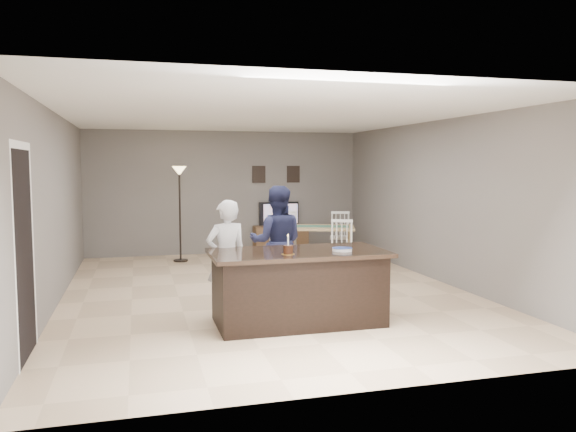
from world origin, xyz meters
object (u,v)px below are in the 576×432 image
object	(u,v)px
birthday_cake	(288,250)
floor_lamp	(180,188)
television	(280,214)
dining_table	(312,233)
tv_console	(281,239)
man	(277,242)
woman	(227,258)
kitchen_island	(298,287)
plate_stack	(342,249)

from	to	relation	value
birthday_cake	floor_lamp	bearing A→B (deg)	99.58
television	dining_table	xyz separation A→B (m)	(0.20, -1.78, -0.23)
tv_console	floor_lamp	bearing A→B (deg)	-164.68
man	dining_table	xyz separation A→B (m)	(1.34, 2.51, -0.20)
tv_console	floor_lamp	world-z (taller)	floor_lamp
television	woman	distance (m)	5.47
television	floor_lamp	world-z (taller)	floor_lamp
kitchen_island	tv_console	size ratio (longest dim) A/B	1.79
man	tv_console	bearing A→B (deg)	-89.31
television	man	distance (m)	4.44
tv_console	television	size ratio (longest dim) A/B	1.31
dining_table	woman	bearing A→B (deg)	-104.23
dining_table	floor_lamp	size ratio (longest dim) A/B	1.15
television	tv_console	bearing A→B (deg)	90.00
woman	dining_table	distance (m)	3.97
man	dining_table	bearing A→B (deg)	-102.38
man	floor_lamp	size ratio (longest dim) A/B	0.86
plate_stack	television	bearing A→B (deg)	83.29
kitchen_island	television	xyz separation A→B (m)	(1.20, 5.64, 0.41)
television	woman	world-z (taller)	woman
tv_console	dining_table	world-z (taller)	dining_table
kitchen_island	plate_stack	bearing A→B (deg)	-16.16
television	dining_table	bearing A→B (deg)	96.53
tv_console	woman	xyz separation A→B (m)	(-2.00, -5.02, 0.45)
plate_stack	floor_lamp	bearing A→B (deg)	107.22
television	birthday_cake	distance (m)	6.03
television	birthday_cake	world-z (taller)	birthday_cake
kitchen_island	floor_lamp	xyz separation A→B (m)	(-1.06, 4.95, 1.04)
tv_console	man	world-z (taller)	man
television	floor_lamp	size ratio (longest dim) A/B	0.47
plate_stack	dining_table	distance (m)	4.11
woman	floor_lamp	distance (m)	4.47
floor_lamp	television	bearing A→B (deg)	16.96
man	birthday_cake	xyz separation A→B (m)	(-0.25, -1.58, 0.13)
kitchen_island	woman	distance (m)	1.02
television	man	xyz separation A→B (m)	(-1.14, -4.29, -0.04)
kitchen_island	woman	xyz separation A→B (m)	(-0.80, 0.55, 0.30)
woman	tv_console	bearing A→B (deg)	-125.14
man	dining_table	world-z (taller)	man
tv_console	woman	size ratio (longest dim) A/B	0.80
kitchen_island	dining_table	world-z (taller)	dining_table
tv_console	woman	bearing A→B (deg)	-111.72
television	man	bearing A→B (deg)	75.17
television	plate_stack	bearing A→B (deg)	83.29
tv_console	television	xyz separation A→B (m)	(0.00, 0.07, 0.56)
tv_console	kitchen_island	bearing A→B (deg)	-102.16
tv_console	man	bearing A→B (deg)	-105.07
tv_console	woman	world-z (taller)	woman
tv_console	floor_lamp	distance (m)	2.63
birthday_cake	tv_console	bearing A→B (deg)	76.53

